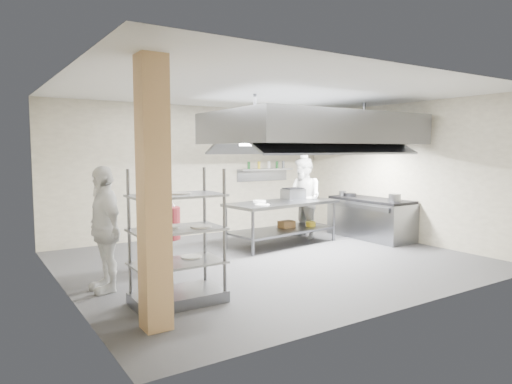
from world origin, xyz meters
TOP-DOWN VIEW (x-y plane):
  - floor at (0.00, 0.00)m, footprint 7.00×7.00m
  - ceiling at (0.00, 0.00)m, footprint 7.00×7.00m
  - wall_back at (0.00, 3.00)m, footprint 7.00×0.00m
  - wall_left at (-3.50, 0.00)m, footprint 0.00×6.00m
  - wall_right at (3.50, 0.00)m, footprint 0.00×6.00m
  - column at (-2.90, -1.90)m, footprint 0.30×0.30m
  - exhaust_hood at (1.30, 0.40)m, footprint 4.00×2.50m
  - hood_strip_a at (0.40, 0.40)m, footprint 1.60×0.12m
  - hood_strip_b at (2.20, 0.40)m, footprint 1.60×0.12m
  - wall_shelf at (1.80, 2.84)m, footprint 1.50×0.28m
  - island at (0.97, 1.00)m, footprint 2.55×1.29m
  - island_worktop at (0.97, 1.00)m, footprint 2.55×1.29m
  - island_undershelf at (0.97, 1.00)m, footprint 2.34×1.17m
  - pass_rack at (-2.35, -1.25)m, footprint 1.17×0.69m
  - cooking_range at (3.08, 0.50)m, footprint 0.80×2.00m
  - range_top at (3.08, 0.50)m, footprint 0.78×1.96m
  - chef_head at (-1.90, 0.46)m, footprint 0.56×0.76m
  - chef_line at (1.79, 1.29)m, footprint 0.69×0.89m
  - chef_plating at (-3.00, -0.19)m, footprint 0.47×1.05m
  - griddle at (1.48, 1.29)m, footprint 0.46×0.36m
  - wicker_basket at (1.19, 1.14)m, footprint 0.35×0.25m
  - stockpot at (3.02, -0.23)m, footprint 0.24×0.24m
  - plate_stack at (-2.35, -1.25)m, footprint 0.28×0.28m

SIDE VIEW (x-z plane):
  - floor at x=0.00m, z-range 0.00..0.00m
  - island_undershelf at x=0.97m, z-range 0.28..0.32m
  - wicker_basket at x=1.19m, z-range 0.32..0.47m
  - cooking_range at x=3.08m, z-range 0.00..0.84m
  - island at x=0.97m, z-range 0.00..0.91m
  - plate_stack at x=-2.35m, z-range 0.53..0.59m
  - range_top at x=3.08m, z-range 0.84..0.90m
  - pass_rack at x=-2.35m, z-range 0.00..1.75m
  - island_worktop at x=0.97m, z-range 0.85..0.91m
  - chef_plating at x=-3.00m, z-range 0.00..1.77m
  - chef_line at x=1.79m, z-range 0.00..1.82m
  - chef_head at x=-1.90m, z-range 0.00..1.89m
  - stockpot at x=3.02m, z-range 0.90..1.07m
  - griddle at x=1.48m, z-range 0.91..1.13m
  - wall_back at x=0.00m, z-range -2.00..5.00m
  - wall_left at x=-3.50m, z-range -1.50..4.50m
  - wall_right at x=3.50m, z-range -1.50..4.50m
  - column at x=-2.90m, z-range 0.00..3.00m
  - wall_shelf at x=1.80m, z-range 1.48..1.52m
  - hood_strip_a at x=0.40m, z-range 2.06..2.10m
  - hood_strip_b at x=2.20m, z-range 2.06..2.10m
  - exhaust_hood at x=1.30m, z-range 2.10..2.70m
  - ceiling at x=0.00m, z-range 3.00..3.00m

